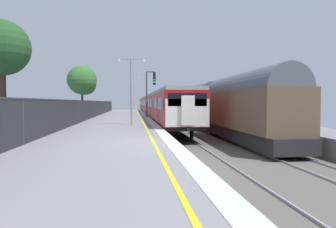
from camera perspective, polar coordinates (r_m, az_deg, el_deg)
The scene contains 8 objects.
ground at distance 12.99m, azimuth 10.65°, elevation -7.86°, with size 17.40×110.00×1.21m.
commuter_train_at_platform at distance 48.91m, azimuth -2.91°, elevation 1.80°, with size 2.83×62.56×3.81m.
freight_train_adjacent_track at distance 32.83m, azimuth 6.08°, elevation 1.89°, with size 2.60×39.22×4.51m.
signal_gantry at distance 33.16m, azimuth -3.63°, elevation 4.86°, with size 1.10×0.24×5.07m.
platform_lamp_mid at distance 22.11m, azimuth -7.01°, elevation 5.56°, with size 2.00×0.20×4.90m.
platform_lamp_far at distance 44.48m, azimuth -6.90°, elevation 4.32°, with size 2.00×0.20×5.54m.
platform_back_fence at distance 12.93m, azimuth -25.94°, elevation -1.10°, with size 0.07×99.00×1.84m.
background_tree_left at distance 43.80m, azimuth -15.91°, elevation 6.03°, with size 4.09×4.11×6.81m.
Camera 1 is at (-1.20, -12.20, 1.67)m, focal length 31.93 mm.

